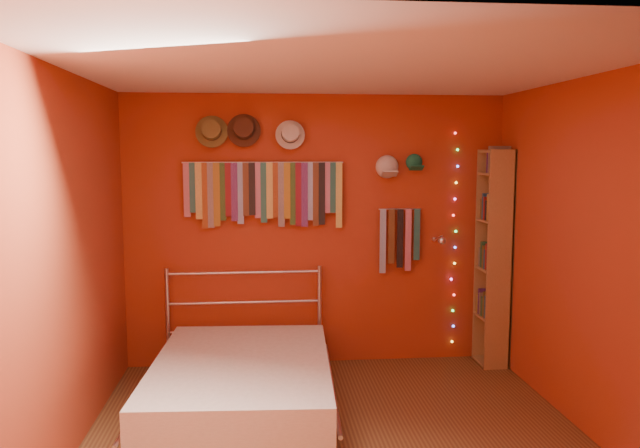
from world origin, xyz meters
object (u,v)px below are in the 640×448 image
object	(u,v)px
reading_lamp	(441,240)
bed	(242,383)
tie_rack	(264,191)
bookshelf	(497,257)

from	to	relation	value
reading_lamp	bed	bearing A→B (deg)	-154.64
tie_rack	bed	xyz separation A→B (m)	(-0.19, -1.02, -1.41)
tie_rack	reading_lamp	xyz separation A→B (m)	(1.59, -0.17, -0.45)
reading_lamp	bookshelf	world-z (taller)	bookshelf
reading_lamp	bed	world-z (taller)	reading_lamp
bed	tie_rack	bearing A→B (deg)	82.30
tie_rack	bed	distance (m)	1.75
tie_rack	bookshelf	bearing A→B (deg)	-4.14
tie_rack	bed	bearing A→B (deg)	-100.80
bed	reading_lamp	bearing A→B (deg)	28.45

